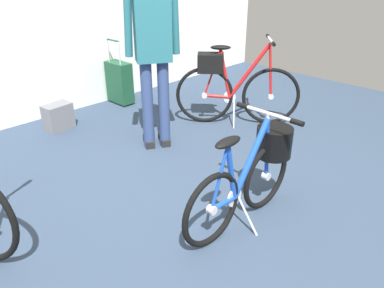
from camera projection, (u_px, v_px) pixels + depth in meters
The scene contains 6 objects.
ground_plane at pixel (212, 230), 2.65m from camera, with size 8.10×8.10×0.00m, color #2D3D51.
folding_bike_foreground at pixel (253, 170), 2.64m from camera, with size 1.12×0.53×0.79m.
display_bike_right at pixel (232, 86), 4.22m from camera, with size 0.96×1.07×0.97m.
visitor_near_wall at pixel (153, 42), 3.41m from camera, with size 0.46×0.38×1.79m.
rolling_suitcase at pixel (119, 82), 4.89m from camera, with size 0.19×0.36×0.83m.
handbag_on_floor at pixel (58, 117), 4.19m from camera, with size 0.32×0.25×0.29m.
Camera 1 is at (-1.60, -1.39, 1.70)m, focal length 35.36 mm.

